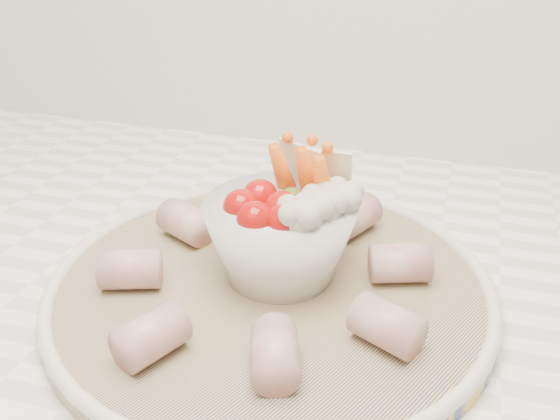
% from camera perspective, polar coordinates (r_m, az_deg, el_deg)
% --- Properties ---
extents(serving_platter, '(0.50, 0.50, 0.02)m').
position_cam_1_polar(serving_platter, '(0.53, -0.86, -7.00)').
color(serving_platter, navy).
rests_on(serving_platter, kitchen_counter).
extents(veggie_bowl, '(0.13, 0.13, 0.11)m').
position_cam_1_polar(veggie_bowl, '(0.52, 0.31, -1.96)').
color(veggie_bowl, white).
rests_on(veggie_bowl, serving_platter).
extents(cured_meat_rolls, '(0.27, 0.28, 0.03)m').
position_cam_1_polar(cured_meat_rolls, '(0.52, -0.98, -5.10)').
color(cured_meat_rolls, '#AE534F').
rests_on(cured_meat_rolls, serving_platter).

